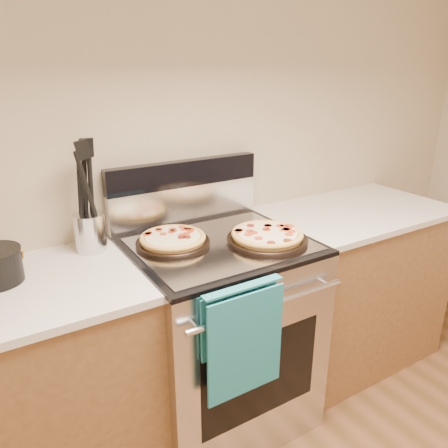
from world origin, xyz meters
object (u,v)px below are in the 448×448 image
pepperoni_pizza_front (267,236)px  utensil_crock (90,232)px  pepperoni_pizza_back (173,240)px  range_body (219,335)px

pepperoni_pizza_front → utensil_crock: bearing=152.9°
pepperoni_pizza_back → pepperoni_pizza_front: 0.40m
pepperoni_pizza_back → utensil_crock: utensil_crock is taller
pepperoni_pizza_back → utensil_crock: 0.34m
pepperoni_pizza_back → pepperoni_pizza_front: size_ratio=0.90×
range_body → pepperoni_pizza_front: 0.54m
utensil_crock → pepperoni_pizza_back: bearing=-27.8°
pepperoni_pizza_back → utensil_crock: bearing=152.2°
pepperoni_pizza_back → pepperoni_pizza_front: pepperoni_pizza_front is taller
pepperoni_pizza_back → utensil_crock: size_ratio=1.94×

